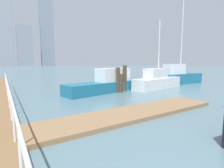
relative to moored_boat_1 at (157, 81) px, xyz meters
The scene contains 12 objects.
ground_plane 11.99m from the moored_boat_1, 143.09° to the left, with size 300.00×300.00×0.00m, color slate.
floating_dock 9.66m from the moored_boat_1, 145.33° to the right, with size 10.30×2.00×0.18m, color #93704C.
boardwalk_railing 13.50m from the moored_boat_1, 160.49° to the right, with size 0.06×28.35×1.08m.
dock_piling_0 4.72m from the moored_boat_1, behind, with size 0.32×0.32×2.13m, color #473826.
dock_piling_1 4.50m from the moored_boat_1, behind, with size 0.34×0.34×1.58m, color #473826.
dock_piling_2 3.85m from the moored_boat_1, behind, with size 0.34×0.34×2.31m, color #473826.
moored_boat_1 is the anchor object (origin of this frame).
moored_boat_3 5.50m from the moored_boat_1, behind, with size 7.15×2.98×2.06m.
moored_boat_5 5.03m from the moored_boat_1, 12.49° to the left, with size 6.78×1.68×9.79m.
skyline_tower_2 172.60m from the moored_boat_1, 93.07° to the left, with size 11.66×6.24×75.35m, color #8C939E.
skyline_tower_3 161.48m from the moored_boat_1, 88.23° to the left, with size 10.94×13.26×36.04m, color #8C939E.
skyline_tower_4 173.89m from the moored_boat_1, 81.14° to the left, with size 12.19×7.66×85.76m, color gray.
Camera 1 is at (-3.30, 1.30, 2.46)m, focal length 26.94 mm.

